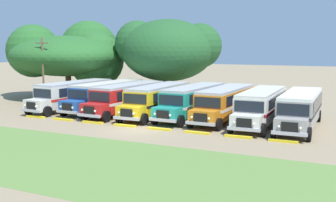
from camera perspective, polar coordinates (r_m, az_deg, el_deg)
ground_plane at (r=32.88m, az=-4.28°, el=-3.92°), size 220.00×220.00×0.00m
foreground_grass_strip at (r=25.76m, az=-14.46°, el=-7.39°), size 80.00×10.61×0.01m
parked_bus_slot_0 at (r=44.26m, az=-12.69°, el=0.96°), size 3.20×10.91×2.82m
parked_bus_slot_1 at (r=42.85m, az=-8.35°, el=0.86°), size 3.23×10.92×2.82m
parked_bus_slot_2 at (r=40.69m, az=-5.53°, el=0.54°), size 3.20×10.91×2.82m
parked_bus_slot_3 at (r=39.30m, az=-1.37°, el=0.33°), size 2.78×10.85×2.82m
parked_bus_slot_4 at (r=38.45m, az=3.40°, el=0.15°), size 3.04×10.89×2.82m
parked_bus_slot_5 at (r=37.32m, az=7.79°, el=-0.13°), size 2.82×10.86×2.82m
parked_bus_slot_6 at (r=35.77m, az=12.53°, el=-0.58°), size 2.97×10.88×2.82m
parked_bus_slot_7 at (r=35.07m, az=17.52°, el=-0.91°), size 2.99×10.88×2.82m
curb_wheelstop_0 at (r=40.10m, az=-17.52°, el=-2.05°), size 2.00×0.36×0.15m
curb_wheelstop_1 at (r=38.01m, az=-14.05°, el=-2.45°), size 2.00×0.36×0.15m
curb_wheelstop_2 at (r=36.08m, az=-10.19°, el=-2.87°), size 2.00×0.36×0.15m
curb_wheelstop_3 at (r=34.32m, az=-5.91°, el=-3.33°), size 2.00×0.36×0.15m
curb_wheelstop_4 at (r=32.78m, az=-1.20°, el=-3.81°), size 2.00×0.36×0.15m
curb_wheelstop_5 at (r=31.49m, az=3.95°, el=-4.30°), size 2.00×0.36×0.15m
curb_wheelstop_6 at (r=30.47m, az=9.49°, el=-4.79°), size 2.00×0.36×0.15m
curb_wheelstop_7 at (r=29.76m, az=15.37°, el=-5.26°), size 2.00×0.36×0.15m
broad_shade_tree at (r=49.62m, az=0.15°, el=6.92°), size 12.09×11.11×9.54m
secondary_tree at (r=54.56m, az=-12.87°, el=6.18°), size 14.51×15.28×9.77m
utility_pole at (r=47.76m, az=-16.61°, el=4.14°), size 1.80×0.20×7.36m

